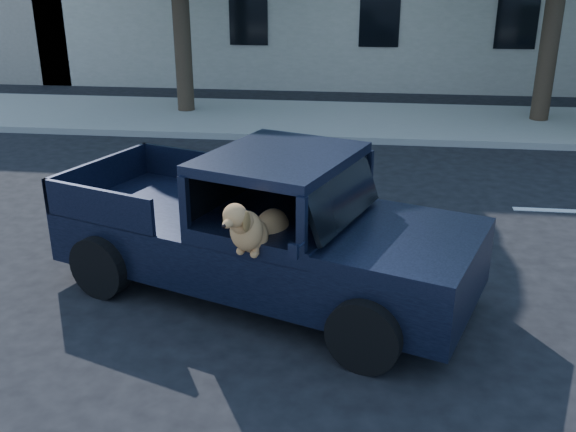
{
  "coord_description": "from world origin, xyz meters",
  "views": [
    {
      "loc": [
        0.76,
        -6.77,
        3.7
      ],
      "look_at": [
        -0.05,
        -0.3,
        1.15
      ],
      "focal_mm": 40.0,
      "sensor_mm": 36.0,
      "label": 1
    }
  ],
  "objects": [
    {
      "name": "ground",
      "position": [
        0.0,
        0.0,
        0.0
      ],
      "size": [
        120.0,
        120.0,
        0.0
      ],
      "primitive_type": "plane",
      "color": "black",
      "rests_on": "ground"
    },
    {
      "name": "far_sidewalk",
      "position": [
        0.0,
        9.2,
        0.07
      ],
      "size": [
        60.0,
        4.0,
        0.15
      ],
      "primitive_type": "cube",
      "color": "gray",
      "rests_on": "ground"
    },
    {
      "name": "lane_stripes",
      "position": [
        2.0,
        3.4,
        0.01
      ],
      "size": [
        21.6,
        0.14,
        0.01
      ],
      "primitive_type": null,
      "color": "silver",
      "rests_on": "ground"
    },
    {
      "name": "pickup_truck",
      "position": [
        -0.48,
        0.11,
        0.6
      ],
      "size": [
        5.3,
        3.48,
        1.77
      ],
      "rotation": [
        0.0,
        0.0,
        -0.35
      ],
      "color": "black",
      "rests_on": "ground"
    }
  ]
}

